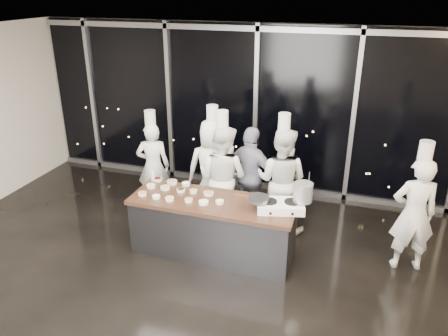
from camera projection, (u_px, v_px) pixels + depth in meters
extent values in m
plane|color=black|center=(192.00, 288.00, 5.98)|extent=(9.00, 9.00, 0.00)
cube|color=beige|center=(257.00, 109.00, 8.41)|extent=(9.00, 0.02, 3.20)
cube|color=beige|center=(183.00, 48.00, 4.72)|extent=(9.00, 7.00, 0.02)
cube|color=black|center=(256.00, 110.00, 8.36)|extent=(8.90, 0.04, 3.18)
cube|color=gray|center=(258.00, 29.00, 7.73)|extent=(8.90, 0.08, 0.10)
cube|color=gray|center=(253.00, 184.00, 8.92)|extent=(8.90, 0.08, 0.10)
cube|color=gray|center=(92.00, 97.00, 9.34)|extent=(0.08, 0.08, 3.20)
cube|color=gray|center=(169.00, 103.00, 8.83)|extent=(0.08, 0.08, 3.20)
cube|color=gray|center=(256.00, 111.00, 8.32)|extent=(0.08, 0.08, 3.20)
cube|color=gray|center=(353.00, 119.00, 7.81)|extent=(0.08, 0.08, 3.20)
cube|color=#3B3B40|center=(213.00, 229.00, 6.60)|extent=(2.40, 0.80, 0.84)
cube|color=#442A1C|center=(213.00, 202.00, 6.42)|extent=(2.46, 0.86, 0.06)
cube|color=white|center=(280.00, 206.00, 6.13)|extent=(0.73, 0.55, 0.12)
cylinder|color=black|center=(269.00, 201.00, 6.11)|extent=(0.27, 0.27, 0.02)
cylinder|color=black|center=(292.00, 202.00, 6.09)|extent=(0.27, 0.27, 0.02)
cylinder|color=black|center=(270.00, 213.00, 5.95)|extent=(0.04, 0.03, 0.04)
cylinder|color=black|center=(292.00, 214.00, 5.93)|extent=(0.04, 0.03, 0.04)
cylinder|color=gray|center=(259.00, 199.00, 6.10)|extent=(0.38, 0.38, 0.05)
cube|color=#4C2B14|center=(240.00, 198.00, 6.11)|extent=(0.22, 0.09, 0.02)
cylinder|color=#B7B8BA|center=(303.00, 192.00, 6.04)|extent=(0.33, 0.33, 0.27)
cylinder|color=silver|center=(142.00, 194.00, 6.56)|extent=(0.13, 0.13, 0.04)
cylinder|color=#CB6A21|center=(142.00, 193.00, 6.56)|extent=(0.10, 0.10, 0.01)
cylinder|color=silver|center=(151.00, 186.00, 6.81)|extent=(0.14, 0.14, 0.04)
cylinder|color=beige|center=(151.00, 185.00, 6.80)|extent=(0.12, 0.12, 0.01)
cylinder|color=silver|center=(158.00, 179.00, 7.04)|extent=(0.14, 0.14, 0.04)
cylinder|color=black|center=(158.00, 179.00, 7.03)|extent=(0.11, 0.11, 0.01)
cylinder|color=silver|center=(156.00, 197.00, 6.47)|extent=(0.12, 0.12, 0.04)
cylinder|color=white|center=(156.00, 196.00, 6.46)|extent=(0.10, 0.10, 0.01)
cylinder|color=silver|center=(165.00, 188.00, 6.75)|extent=(0.15, 0.15, 0.04)
cylinder|color=tan|center=(165.00, 187.00, 6.75)|extent=(0.12, 0.12, 0.01)
cylinder|color=silver|center=(172.00, 182.00, 6.94)|extent=(0.16, 0.16, 0.04)
cylinder|color=#A16650|center=(172.00, 181.00, 6.94)|extent=(0.13, 0.13, 0.01)
cylinder|color=silver|center=(170.00, 199.00, 6.41)|extent=(0.13, 0.13, 0.04)
cylinder|color=tan|center=(170.00, 198.00, 6.40)|extent=(0.11, 0.11, 0.01)
cylinder|color=silver|center=(181.00, 190.00, 6.67)|extent=(0.13, 0.13, 0.04)
cylinder|color=black|center=(181.00, 189.00, 6.67)|extent=(0.11, 0.11, 0.01)
cylinder|color=silver|center=(186.00, 184.00, 6.88)|extent=(0.13, 0.13, 0.04)
cylinder|color=white|center=(186.00, 183.00, 6.87)|extent=(0.10, 0.10, 0.01)
cylinder|color=silver|center=(189.00, 200.00, 6.37)|extent=(0.12, 0.12, 0.04)
cylinder|color=#B47448|center=(189.00, 199.00, 6.36)|extent=(0.10, 0.10, 0.01)
cylinder|color=silver|center=(194.00, 191.00, 6.64)|extent=(0.12, 0.12, 0.04)
cylinder|color=#9F835A|center=(194.00, 190.00, 6.63)|extent=(0.10, 0.10, 0.01)
cylinder|color=silver|center=(204.00, 202.00, 6.30)|extent=(0.15, 0.15, 0.04)
cylinder|color=beige|center=(204.00, 201.00, 6.30)|extent=(0.12, 0.12, 0.01)
cylinder|color=silver|center=(209.00, 193.00, 6.57)|extent=(0.15, 0.15, 0.04)
cylinder|color=#9F5A48|center=(209.00, 192.00, 6.56)|extent=(0.12, 0.12, 0.01)
cylinder|color=silver|center=(220.00, 202.00, 6.32)|extent=(0.12, 0.12, 0.04)
cylinder|color=#FFD454|center=(220.00, 201.00, 6.31)|extent=(0.10, 0.10, 0.01)
cylinder|color=silver|center=(153.00, 177.00, 7.00)|extent=(0.06, 0.06, 0.15)
cone|color=silver|center=(152.00, 171.00, 6.96)|extent=(0.05, 0.05, 0.05)
imported|color=silver|center=(153.00, 166.00, 7.84)|extent=(0.68, 0.55, 1.61)
cylinder|color=silver|center=(150.00, 118.00, 7.49)|extent=(0.24, 0.24, 0.26)
imported|color=silver|center=(213.00, 169.00, 7.49)|extent=(1.01, 0.81, 1.79)
cylinder|color=silver|center=(212.00, 113.00, 7.10)|extent=(0.24, 0.24, 0.26)
imported|color=silver|center=(222.00, 178.00, 7.15)|extent=(1.00, 0.85, 1.80)
cylinder|color=silver|center=(222.00, 119.00, 6.76)|extent=(0.23, 0.23, 0.26)
imported|color=#141838|center=(251.00, 176.00, 7.33)|extent=(1.08, 0.70, 1.71)
imported|color=silver|center=(281.00, 180.00, 7.09)|extent=(0.95, 0.78, 1.78)
cylinder|color=silver|center=(284.00, 122.00, 6.70)|extent=(0.21, 0.21, 0.26)
imported|color=silver|center=(414.00, 215.00, 6.10)|extent=(0.70, 0.55, 1.71)
cylinder|color=silver|center=(426.00, 151.00, 5.73)|extent=(0.23, 0.23, 0.26)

